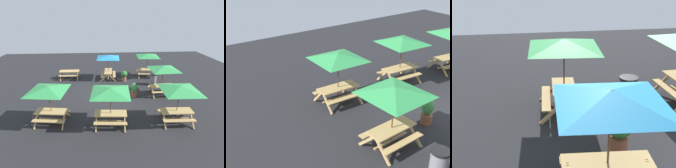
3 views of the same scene
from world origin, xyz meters
The scene contains 5 objects.
picnic_table_0 centered at (4.01, -0.25, 1.99)m, with size 2.83×2.83×2.34m.
picnic_table_1 centered at (3.66, -3.89, 1.99)m, with size 2.83×2.83×2.34m.
picnic_table_4 centered at (-0.11, -3.90, 1.99)m, with size 2.82×2.82×2.34m.
trash_bin_gray centered at (3.93, 1.69, 0.49)m, with size 0.59×0.59×0.98m.
potted_plant_0 centered at (1.83, -0.52, 0.57)m, with size 0.46×0.46×1.11m.
Camera 2 is at (10.67, 5.97, 6.62)m, focal length 50.00 mm.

